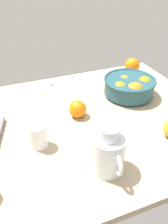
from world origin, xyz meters
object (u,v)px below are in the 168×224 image
(juice_glass, at_px, (39,136))
(loose_orange_4, at_px, (78,109))
(juice_pitcher, at_px, (109,153))
(loose_orange_0, at_px, (132,65))
(fruit_bowl, at_px, (130,87))
(spoon, at_px, (49,88))

(juice_glass, height_order, loose_orange_4, juice_glass)
(juice_pitcher, relative_size, loose_orange_0, 2.11)
(juice_glass, bearing_deg, loose_orange_0, 33.42)
(loose_orange_0, bearing_deg, fruit_bowl, -123.63)
(juice_pitcher, xyz_separation_m, juice_glass, (-0.19, 0.19, -0.02))
(spoon, bearing_deg, loose_orange_4, -79.51)
(juice_glass, height_order, loose_orange_0, juice_glass)
(juice_pitcher, bearing_deg, loose_orange_4, 88.59)
(juice_pitcher, distance_m, spoon, 0.62)
(loose_orange_0, xyz_separation_m, loose_orange_4, (-0.46, -0.31, -0.01))
(fruit_bowl, distance_m, loose_orange_0, 0.28)
(spoon, bearing_deg, juice_glass, -108.95)
(loose_orange_0, height_order, loose_orange_4, loose_orange_0)
(juice_pitcher, relative_size, juice_glass, 1.91)
(fruit_bowl, height_order, juice_glass, fruit_bowl)
(juice_glass, bearing_deg, fruit_bowl, 21.59)
(juice_pitcher, height_order, juice_glass, juice_pitcher)
(fruit_bowl, bearing_deg, loose_orange_0, 56.37)
(juice_pitcher, bearing_deg, loose_orange_0, 53.21)
(loose_orange_0, relative_size, loose_orange_4, 1.14)
(juice_pitcher, height_order, spoon, juice_pitcher)
(fruit_bowl, bearing_deg, loose_orange_4, -166.36)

